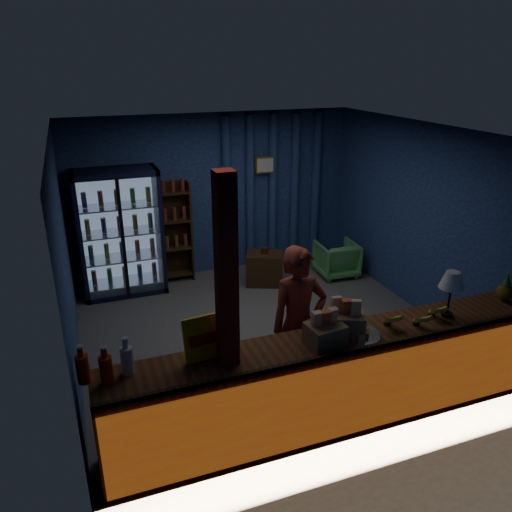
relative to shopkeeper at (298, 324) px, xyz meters
The scene contains 19 objects.
ground 1.60m from the shopkeeper, 84.35° to the left, with size 4.60×4.60×0.00m, color #515154.
room_walls 1.55m from the shopkeeper, 84.35° to the left, with size 4.60×4.60×4.60m.
counter 0.67m from the shopkeeper, 76.28° to the right, with size 4.40×0.57×0.99m.
support_post 1.16m from the shopkeeper, 149.43° to the right, with size 0.16×0.16×2.60m, color maroon.
beverage_cooler 3.57m from the shopkeeper, 113.36° to the left, with size 1.20×0.62×1.90m.
bottle_shelf 3.46m from the shopkeeper, 99.40° to the left, with size 0.50×0.28×1.60m.
curtain_folds 3.71m from the shopkeeper, 72.04° to the left, with size 1.74×0.14×2.50m.
framed_picture 3.71m from the shopkeeper, 74.10° to the left, with size 0.36×0.04×0.28m.
shopkeeper is the anchor object (origin of this frame).
green_chair 3.31m from the shopkeeper, 53.74° to the left, with size 0.61×0.63×0.57m, color #59B35C.
side_table 2.88m from the shopkeeper, 75.72° to the left, with size 0.68×0.60×0.62m.
yellow_sign 1.15m from the shopkeeper, 157.74° to the right, with size 0.50×0.15×0.39m.
soda_bottles 1.99m from the shopkeeper, 166.60° to the right, with size 0.45×0.18×0.33m.
snack_box_left 0.65m from the shopkeeper, 92.25° to the right, with size 0.35×0.30×0.34m.
snack_box_centre 0.60m from the shopkeeper, 63.81° to the right, with size 0.43×0.39×0.36m.
pastry_tray 0.66m from the shopkeeper, 60.94° to the right, with size 0.47×0.47×0.08m.
banana_bunches 1.15m from the shopkeeper, 29.91° to the right, with size 0.76×0.29×0.16m.
table_lamp 1.57m from the shopkeeper, 21.57° to the right, with size 0.25×0.25×0.49m.
pineapple 2.25m from the shopkeeper, 12.42° to the right, with size 0.18×0.18×0.31m.
Camera 1 is at (-2.09, -5.40, 3.37)m, focal length 35.00 mm.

